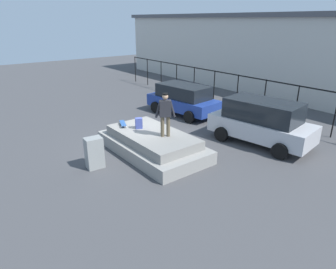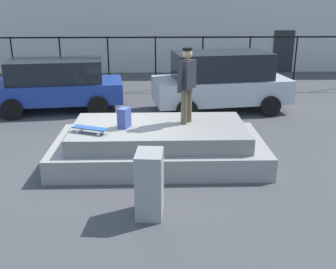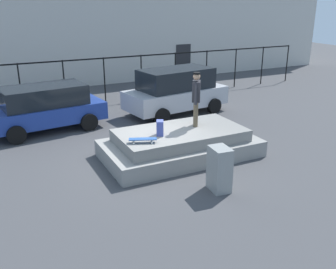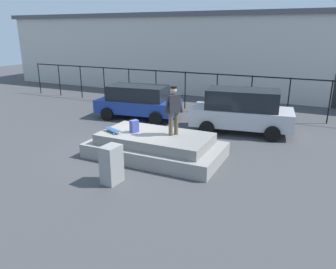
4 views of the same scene
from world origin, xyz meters
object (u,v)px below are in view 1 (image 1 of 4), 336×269
Objects in this scene: car_blue_hatchback_near at (183,99)px; utility_box at (94,153)px; skateboard at (123,123)px; car_silver_hatchback_mid at (261,121)px; backpack at (139,123)px; skateboarder at (165,112)px.

utility_box is (3.07, -6.79, -0.31)m from car_blue_hatchback_near.
skateboard is 2.32m from utility_box.
car_blue_hatchback_near is at bearing 178.13° from car_silver_hatchback_mid.
utility_box is at bearing -108.52° from car_silver_hatchback_mid.
car_blue_hatchback_near is at bearing 119.60° from utility_box.
skateboard is at bearing -37.70° from backpack.
skateboarder is at bearing 128.05° from backpack.
utility_box is at bearing -56.44° from skateboard.
skateboard is 5.20m from car_blue_hatchback_near.
backpack is (0.69, 0.35, 0.12)m from skateboard.
skateboarder reaches higher than car_blue_hatchback_near.
utility_box is at bearing -65.65° from car_blue_hatchback_near.
backpack is 5.17m from car_silver_hatchback_mid.
car_blue_hatchback_near reaches higher than backpack.
skateboard is 1.80× the size of backpack.
backpack is 2.39m from utility_box.
car_silver_hatchback_mid is at bearing -1.87° from car_blue_hatchback_near.
car_blue_hatchback_near is (-1.81, 4.88, -0.06)m from skateboard.
car_silver_hatchback_mid is at bearing 172.58° from backpack.
utility_box is at bearing -107.28° from skateboarder.
car_blue_hatchback_near is 7.46m from utility_box.
car_blue_hatchback_near is (-2.50, 4.53, -0.18)m from backpack.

